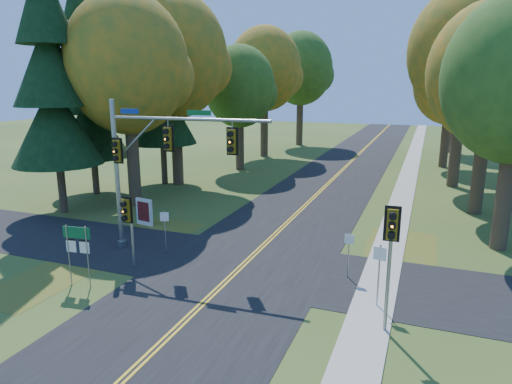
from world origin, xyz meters
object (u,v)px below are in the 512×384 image
(east_signal_pole, at_px, (391,238))
(info_kiosk, at_px, (144,212))
(traffic_mast, at_px, (151,157))
(route_sign_cluster, at_px, (77,244))

(east_signal_pole, bearing_deg, info_kiosk, 149.39)
(east_signal_pole, xyz_separation_m, info_kiosk, (-14.74, 7.48, -2.64))
(traffic_mast, relative_size, east_signal_pole, 1.84)
(traffic_mast, relative_size, route_sign_cluster, 3.12)
(route_sign_cluster, bearing_deg, info_kiosk, 99.29)
(traffic_mast, relative_size, info_kiosk, 5.12)
(route_sign_cluster, relative_size, info_kiosk, 1.64)
(route_sign_cluster, height_order, info_kiosk, route_sign_cluster)
(east_signal_pole, distance_m, route_sign_cluster, 12.49)
(traffic_mast, height_order, route_sign_cluster, traffic_mast)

